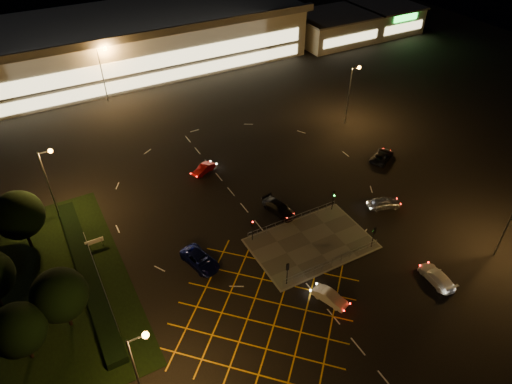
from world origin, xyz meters
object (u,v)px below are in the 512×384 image
car_far_dkgrey (279,208)px  car_approach_white (437,277)px  signal_sw (287,270)px  signal_se (374,233)px  car_circ_red (204,169)px  car_queue_white (330,297)px  signal_ne (334,196)px  car_east_grey (382,156)px  signal_nw (252,226)px  car_left_blue (200,260)px  car_right_silver (384,203)px

car_far_dkgrey → car_approach_white: bearing=-77.0°
signal_sw → signal_se: same height
car_circ_red → car_queue_white: bearing=-18.6°
car_approach_white → car_far_dkgrey: bearing=-58.6°
signal_ne → car_approach_white: 15.92m
car_east_grey → signal_nw: bearing=75.4°
car_east_grey → car_left_blue: bearing=73.6°
car_left_blue → car_queue_white: bearing=-63.2°
car_far_dkgrey → car_circ_red: (-5.04, 13.08, -0.12)m
car_left_blue → signal_nw: bearing=-9.3°
car_right_silver → car_circ_red: (-17.84, 18.91, -0.14)m
signal_ne → car_right_silver: bearing=-23.9°
signal_nw → car_far_dkgrey: (5.58, 3.01, -1.63)m
signal_ne → car_circ_red: 19.82m
car_circ_red → signal_nw: bearing=-25.2°
signal_se → car_far_dkgrey: size_ratio=0.62×
signal_se → car_east_grey: bearing=-134.4°
signal_sw → car_right_silver: size_ratio=0.71×
signal_se → car_east_grey: 19.77m
car_right_silver → car_approach_white: bearing=-177.3°
car_queue_white → signal_ne: bearing=32.0°
signal_ne → car_queue_white: signal_ne is taller
car_queue_white → car_left_blue: 15.27m
signal_sw → signal_se: 12.00m
car_far_dkgrey → signal_nw: bearing=-165.3°
car_left_blue → signal_se: bearing=-35.1°
car_left_blue → car_circ_red: size_ratio=1.42×
car_circ_red → car_east_grey: bearing=45.2°
signal_ne → car_circ_red: bearing=125.5°
car_left_blue → car_approach_white: bearing=-48.2°
car_left_blue → car_circ_red: bearing=51.1°
signal_sw → car_far_dkgrey: (5.58, 10.99, -1.63)m
signal_ne → signal_sw: bearing=-146.4°
signal_se → car_east_grey: size_ratio=0.62×
signal_ne → car_approach_white: signal_ne is taller
signal_ne → car_right_silver: (6.39, -2.83, -1.61)m
signal_ne → car_approach_white: (2.88, -15.57, -1.68)m
car_approach_white → signal_nw: bearing=-41.5°
signal_sw → car_left_blue: (-7.18, 7.40, -1.63)m
signal_sw → signal_nw: size_ratio=1.00×
signal_nw → car_far_dkgrey: signal_nw is taller
signal_se → car_east_grey: (13.79, 14.07, -1.67)m
signal_se → car_circ_red: 26.71m
signal_se → car_right_silver: (6.39, 5.16, -1.61)m
car_queue_white → car_left_blue: bearing=110.0°
signal_se → car_queue_white: bearing=24.3°
signal_ne → car_approach_white: bearing=-79.5°
signal_ne → car_far_dkgrey: (-6.42, 3.01, -1.63)m
car_left_blue → car_circ_red: car_left_blue is taller
signal_sw → signal_se: size_ratio=1.00×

